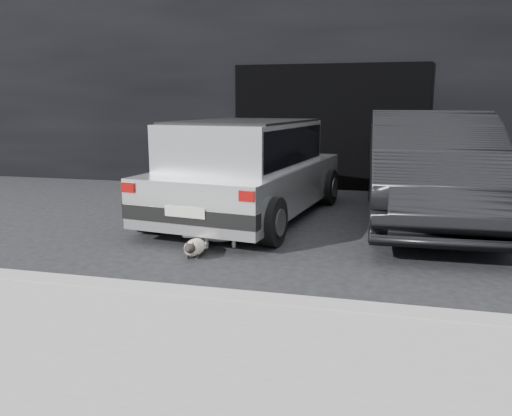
% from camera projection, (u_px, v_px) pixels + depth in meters
% --- Properties ---
extents(ground, '(80.00, 80.00, 0.00)m').
position_uv_depth(ground, '(228.00, 231.00, 7.14)').
color(ground, black).
rests_on(ground, ground).
extents(building_facade, '(34.00, 4.00, 5.00)m').
position_uv_depth(building_facade, '(338.00, 74.00, 12.11)').
color(building_facade, black).
rests_on(building_facade, ground).
extents(garage_opening, '(4.00, 0.10, 2.60)m').
position_uv_depth(garage_opening, '(328.00, 128.00, 10.44)').
color(garage_opening, black).
rests_on(garage_opening, ground).
extents(curb, '(18.00, 0.25, 0.12)m').
position_uv_depth(curb, '(250.00, 302.00, 4.43)').
color(curb, '#989893').
rests_on(curb, ground).
extents(sidewalk, '(18.00, 2.20, 0.11)m').
position_uv_depth(sidewalk, '(205.00, 372.00, 3.28)').
color(sidewalk, '#989893').
rests_on(sidewalk, ground).
extents(silver_hatchback, '(2.54, 4.42, 1.55)m').
position_uv_depth(silver_hatchback, '(248.00, 165.00, 7.82)').
color(silver_hatchback, silver).
rests_on(silver_hatchback, ground).
extents(second_car, '(1.92, 5.18, 1.69)m').
position_uv_depth(second_car, '(430.00, 166.00, 7.66)').
color(second_car, black).
rests_on(second_car, ground).
extents(cat_siamese, '(0.29, 0.70, 0.24)m').
position_uv_depth(cat_siamese, '(194.00, 247.00, 5.95)').
color(cat_siamese, beige).
rests_on(cat_siamese, ground).
extents(cat_white, '(0.83, 0.46, 0.41)m').
position_uv_depth(cat_white, '(223.00, 231.00, 6.36)').
color(cat_white, silver).
rests_on(cat_white, ground).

